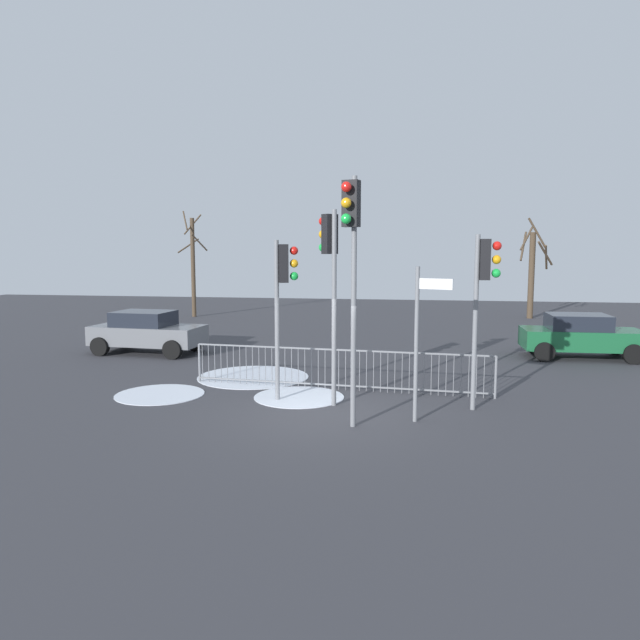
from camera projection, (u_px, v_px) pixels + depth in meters
The scene contains 14 objects.
ground_plane at pixel (326, 414), 13.32m from camera, with size 60.00×60.00×0.00m, color #38383D.
traffic_light_foreground_left at pixel (351, 246), 11.82m from camera, with size 0.37×0.55×5.06m.
traffic_light_mid_right at pixel (330, 263), 13.75m from camera, with size 0.47×0.46×4.52m.
traffic_light_rear_right at pixel (283, 284), 14.22m from camera, with size 0.55×0.37×3.84m.
traffic_light_rear_left at pixel (483, 282), 13.31m from camera, with size 0.57×0.32×3.95m.
direction_sign_post at pixel (419, 336), 12.49m from camera, with size 0.75×0.32×3.28m.
pedestrian_guard_railing at pixel (339, 369), 15.51m from camera, with size 7.83×0.72×1.07m.
car_green_far at pixel (581, 335), 19.95m from camera, with size 3.81×1.94×1.47m.
car_grey_near at pixel (147, 331), 20.90m from camera, with size 3.92×2.18×1.47m.
bare_tree_left at pixel (193, 264), 31.82m from camera, with size 1.62×1.61×5.59m.
bare_tree_centre at pixel (532, 270), 31.05m from camera, with size 1.73×1.73×5.17m.
snow_patch_kerb at pixel (299, 397), 14.80m from camera, with size 2.22×2.22×0.01m, color silver.
snow_patch_island at pixel (160, 394), 15.06m from camera, with size 2.21×2.21×0.01m, color silver.
snow_patch_verge at pixel (253, 377), 17.11m from camera, with size 3.15×3.15×0.01m, color silver.
Camera 1 is at (1.90, -12.84, 3.66)m, focal length 33.75 mm.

